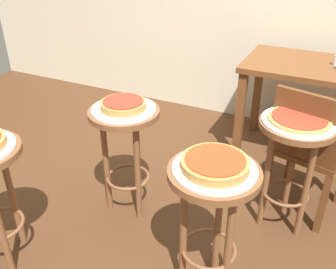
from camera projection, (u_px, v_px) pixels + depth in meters
The scene contains 12 objects.
ground_plane at pixel (167, 215), 2.39m from camera, with size 6.00×6.00×0.00m, color #4C2D19.
stool_middle at pixel (212, 202), 1.69m from camera, with size 0.41×0.41×0.70m.
serving_plate_middle at pixel (215, 169), 1.61m from camera, with size 0.37×0.37×0.01m, color white.
pizza_middle at pixel (215, 163), 1.59m from camera, with size 0.30×0.30×0.05m.
stool_leftside at pixel (125, 137), 2.22m from camera, with size 0.41×0.41×0.70m.
serving_plate_leftside at pixel (124, 109), 2.13m from camera, with size 0.37×0.37×0.01m, color silver.
pizza_leftside at pixel (123, 104), 2.12m from camera, with size 0.26×0.26×0.05m.
stool_rear at pixel (293, 150), 2.08m from camera, with size 0.41×0.41×0.70m.
serving_plate_rear at pixel (299, 121), 1.99m from camera, with size 0.39×0.39×0.01m, color white.
pizza_rear at pixel (299, 119), 1.99m from camera, with size 0.33×0.33×0.02m.
dining_table at pixel (319, 81), 2.70m from camera, with size 1.07×0.65×0.76m.
wooden_chair at pixel (309, 148), 2.22m from camera, with size 0.49×0.49×0.85m.
Camera 1 is at (0.80, -1.65, 1.63)m, focal length 39.91 mm.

